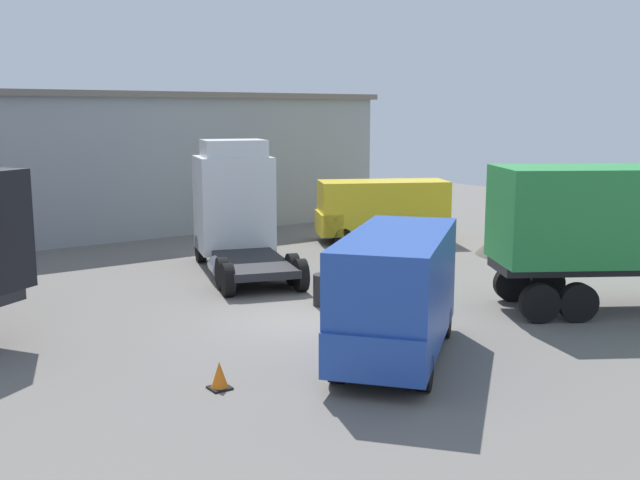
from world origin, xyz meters
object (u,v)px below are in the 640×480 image
at_px(oil_drum, 324,290).
at_px(tractor_unit_white, 236,207).
at_px(traffic_cone, 219,376).
at_px(delivery_van_yellow, 379,208).
at_px(delivery_van_blue, 396,293).
at_px(gravel_pile, 522,234).

bearing_deg(oil_drum, tractor_unit_white, 83.58).
bearing_deg(traffic_cone, delivery_van_yellow, 39.72).
relative_size(tractor_unit_white, traffic_cone, 12.43).
height_order(tractor_unit_white, delivery_van_blue, tractor_unit_white).
xyz_separation_m(gravel_pile, traffic_cone, (-15.70, -5.62, -0.55)).
bearing_deg(traffic_cone, delivery_van_blue, -9.61).
xyz_separation_m(tractor_unit_white, delivery_van_yellow, (7.23, 0.94, -0.68)).
relative_size(delivery_van_yellow, gravel_pile, 1.64).
height_order(delivery_van_blue, gravel_pile, delivery_van_blue).
xyz_separation_m(delivery_van_blue, gravel_pile, (11.79, 6.28, -0.68)).
distance_m(delivery_van_blue, delivery_van_yellow, 14.96).
xyz_separation_m(gravel_pile, oil_drum, (-10.36, -1.66, -0.37)).
xyz_separation_m(delivery_van_blue, oil_drum, (1.43, 4.61, -1.05)).
bearing_deg(delivery_van_blue, traffic_cone, -48.67).
distance_m(delivery_van_yellow, gravel_pile, 5.95).
relative_size(delivery_van_blue, delivery_van_yellow, 0.96).
xyz_separation_m(delivery_van_blue, delivery_van_yellow, (9.35, 11.68, -0.12)).
relative_size(tractor_unit_white, gravel_pile, 1.99).
distance_m(tractor_unit_white, delivery_van_yellow, 7.32).
bearing_deg(tractor_unit_white, delivery_van_yellow, -64.39).
distance_m(delivery_van_yellow, oil_drum, 10.65).
xyz_separation_m(delivery_van_yellow, gravel_pile, (2.44, -5.40, -0.56)).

